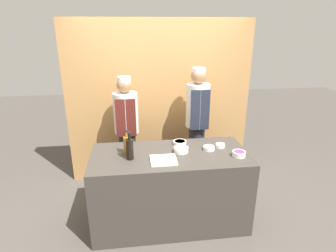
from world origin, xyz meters
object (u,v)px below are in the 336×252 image
Objects in this scene: bottle_amber at (127,145)px; bottle_soy at (130,149)px; sauce_bowl_green at (180,142)px; sauce_bowl_white at (220,145)px; sauce_bowl_red at (181,149)px; cutting_board at (163,160)px; chef_right at (197,124)px; sauce_bowl_purple at (239,154)px; sauce_bowl_brown at (209,148)px; chef_left at (127,131)px.

bottle_soy is at bearing -77.13° from bottle_amber.
sauce_bowl_green reaches higher than sauce_bowl_white.
sauce_bowl_red is 0.31m from cutting_board.
bottle_amber is (-0.62, 0.03, 0.08)m from sauce_bowl_red.
cutting_board is (-0.72, -0.27, -0.01)m from sauce_bowl_white.
sauce_bowl_green is at bearing 16.55° from bottle_amber.
cutting_board is 0.16× the size of chef_right.
chef_right reaches higher than sauce_bowl_purple.
sauce_bowl_brown is 0.47× the size of bottle_amber.
sauce_bowl_purple reaches higher than sauce_bowl_brown.
sauce_bowl_brown is at bearing 21.26° from cutting_board.
bottle_soy reaches higher than sauce_bowl_brown.
bottle_soy is 0.14m from bottle_amber.
sauce_bowl_purple is at bearing -63.03° from sauce_bowl_white.
bottle_soy reaches higher than sauce_bowl_white.
chef_left reaches higher than sauce_bowl_purple.
cutting_board is at bearing -159.20° from sauce_bowl_white.
bottle_soy reaches higher than bottle_amber.
bottle_soy is at bearing -137.43° from chef_right.
sauce_bowl_green is 0.57× the size of cutting_board.
sauce_bowl_brown is 0.34m from sauce_bowl_red.
sauce_bowl_green is at bearing 59.48° from cutting_board.
sauce_bowl_purple is at bearing 0.62° from cutting_board.
chef_left is 1.00m from chef_right.
bottle_amber is at bearing 149.11° from cutting_board.
chef_right reaches higher than chef_left.
sauce_bowl_purple is (0.13, -0.26, 0.01)m from sauce_bowl_white.
sauce_bowl_green and sauce_bowl_brown have the same top height.
chef_left reaches higher than bottle_soy.
sauce_bowl_brown is 0.08× the size of chef_right.
chef_right is at bearing 88.12° from sauce_bowl_brown.
chef_left reaches higher than sauce_bowl_red.
sauce_bowl_white is 0.06× the size of chef_right.
sauce_bowl_red reaches higher than sauce_bowl_white.
cutting_board is at bearing -30.89° from bottle_amber.
chef_left is at bearing 112.76° from cutting_board.
chef_left reaches higher than cutting_board.
sauce_bowl_white is 1.12m from bottle_amber.
cutting_board is 1.14m from chef_right.
sauce_bowl_purple is 1.27m from bottle_amber.
sauce_bowl_green is 0.49m from sauce_bowl_white.
sauce_bowl_white is 0.50m from sauce_bowl_red.
bottle_amber is at bearing 169.79° from sauce_bowl_purple.
sauce_bowl_brown is 0.08× the size of chef_left.
sauce_bowl_brown is at bearing 143.95° from sauce_bowl_purple.
chef_left is (-0.66, 0.54, -0.02)m from sauce_bowl_green.
bottle_soy is (-0.61, -0.33, 0.10)m from sauce_bowl_green.
chef_left is at bearing 129.63° from sauce_bowl_red.
bottle_soy is at bearing -169.68° from sauce_bowl_red.
sauce_bowl_white is at bearing -31.62° from chef_left.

